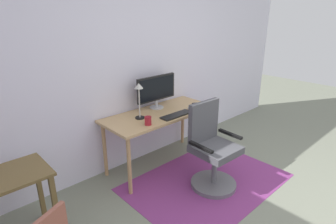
# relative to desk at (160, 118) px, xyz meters

# --- Properties ---
(wall_back) EXTENTS (6.00, 0.10, 2.60)m
(wall_back) POSITION_rel_desk_xyz_m (0.04, 0.38, 0.66)
(wall_back) COLOR silver
(wall_back) RESTS_ON ground
(area_rug) EXTENTS (1.81, 1.28, 0.01)m
(area_rug) POSITION_rel_desk_xyz_m (0.12, -0.68, -0.64)
(area_rug) COLOR #7F3476
(area_rug) RESTS_ON ground
(desk) EXTENTS (1.45, 0.62, 0.72)m
(desk) POSITION_rel_desk_xyz_m (0.00, 0.00, 0.00)
(desk) COLOR tan
(desk) RESTS_ON ground
(monitor) EXTENTS (0.59, 0.18, 0.42)m
(monitor) POSITION_rel_desk_xyz_m (0.09, 0.17, 0.32)
(monitor) COLOR #B2B2B7
(monitor) RESTS_ON desk
(keyboard) EXTENTS (0.43, 0.13, 0.02)m
(keyboard) POSITION_rel_desk_xyz_m (0.07, -0.21, 0.08)
(keyboard) COLOR black
(keyboard) RESTS_ON desk
(computer_mouse) EXTENTS (0.06, 0.10, 0.03)m
(computer_mouse) POSITION_rel_desk_xyz_m (0.35, -0.19, 0.09)
(computer_mouse) COLOR white
(computer_mouse) RESTS_ON desk
(coffee_cup) EXTENTS (0.08, 0.08, 0.10)m
(coffee_cup) POSITION_rel_desk_xyz_m (-0.35, -0.20, 0.12)
(coffee_cup) COLOR maroon
(coffee_cup) RESTS_ON desk
(cell_phone) EXTENTS (0.12, 0.16, 0.01)m
(cell_phone) POSITION_rel_desk_xyz_m (0.55, -0.10, 0.08)
(cell_phone) COLOR black
(cell_phone) RESTS_ON desk
(desk_lamp) EXTENTS (0.11, 0.11, 0.42)m
(desk_lamp) POSITION_rel_desk_xyz_m (-0.30, 0.02, 0.36)
(desk_lamp) COLOR black
(desk_lamp) RESTS_ON desk
(office_chair) EXTENTS (0.54, 0.52, 0.97)m
(office_chair) POSITION_rel_desk_xyz_m (0.12, -0.73, -0.24)
(office_chair) COLOR slate
(office_chair) RESTS_ON ground
(side_table) EXTENTS (0.70, 0.46, 0.69)m
(side_table) POSITION_rel_desk_xyz_m (-1.81, -0.19, -0.09)
(side_table) COLOR brown
(side_table) RESTS_ON ground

